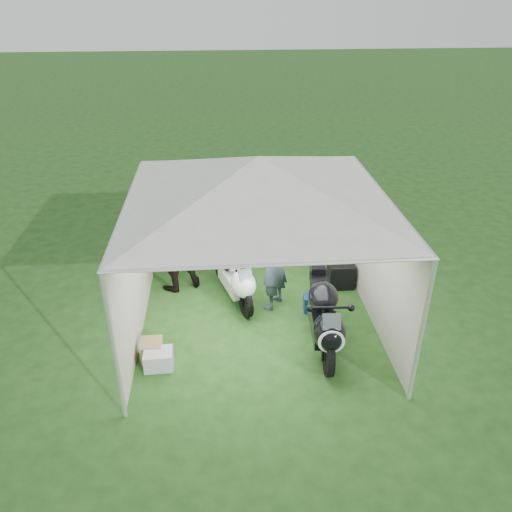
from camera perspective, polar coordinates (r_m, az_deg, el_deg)
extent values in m
plane|color=#1D4414|center=(8.83, 0.23, -7.56)|extent=(80.00, 80.00, 0.00)
cylinder|color=silver|center=(6.67, -15.92, -10.29)|extent=(0.06, 0.06, 2.30)
cylinder|color=silver|center=(7.02, 18.35, -8.51)|extent=(0.06, 0.06, 2.30)
cylinder|color=silver|center=(10.06, -12.18, 4.17)|extent=(0.06, 0.06, 2.30)
cylinder|color=silver|center=(10.30, 10.50, 4.92)|extent=(0.06, 0.06, 2.30)
cube|color=#BEB7A6|center=(9.98, -0.71, 4.64)|extent=(4.00, 0.02, 2.30)
cube|color=#BEB7A6|center=(8.30, -13.66, -1.59)|extent=(0.02, 4.00, 2.30)
cube|color=#BEB7A6|center=(8.58, 13.67, -0.52)|extent=(0.02, 4.00, 2.30)
pyramid|color=white|center=(7.57, 0.27, 8.82)|extent=(5.66, 5.66, 0.70)
cube|color=#99A5B7|center=(9.73, -10.56, 7.96)|extent=(0.22, 0.02, 0.28)
cube|color=#99A5B7|center=(9.70, -8.49, 8.06)|extent=(0.22, 0.02, 0.28)
cube|color=#99A5B7|center=(9.68, -6.40, 8.16)|extent=(0.22, 0.01, 0.28)
cube|color=#99A5B7|center=(9.68, -4.31, 8.25)|extent=(0.22, 0.01, 0.28)
cube|color=#99A5B7|center=(9.84, -10.41, 6.33)|extent=(0.22, 0.02, 0.28)
cube|color=#99A5B7|center=(9.81, -8.36, 6.43)|extent=(0.22, 0.01, 0.28)
cube|color=#99A5B7|center=(9.79, -6.31, 6.52)|extent=(0.22, 0.02, 0.28)
cube|color=#99A5B7|center=(9.79, -4.25, 6.60)|extent=(0.22, 0.01, 0.28)
cylinder|color=#D8590C|center=(9.67, 0.47, 8.94)|extent=(3.20, 0.02, 0.02)
cylinder|color=black|center=(8.84, -1.22, -5.23)|extent=(0.26, 0.58, 0.58)
cylinder|color=black|center=(9.93, -3.94, -1.16)|extent=(0.31, 0.59, 0.58)
cube|color=white|center=(9.30, -2.57, -2.82)|extent=(0.58, 0.97, 0.29)
ellipsoid|color=white|center=(8.75, -1.46, -3.23)|extent=(0.58, 0.68, 0.48)
ellipsoid|color=white|center=(9.18, -2.82, -0.48)|extent=(0.58, 0.69, 0.34)
cube|color=black|center=(9.53, -3.57, 0.27)|extent=(0.41, 0.63, 0.13)
cube|color=white|center=(9.76, -4.17, 1.50)|extent=(0.29, 0.34, 0.17)
cube|color=black|center=(9.53, -3.36, -0.85)|extent=(0.25, 0.53, 0.10)
cube|color=#3F474C|center=(8.53, -1.22, -2.19)|extent=(0.26, 0.20, 0.20)
cylinder|color=black|center=(7.71, 8.28, -11.13)|extent=(0.15, 0.66, 0.65)
cylinder|color=black|center=(8.92, 6.90, -4.85)|extent=(0.21, 0.66, 0.65)
cube|color=black|center=(8.20, 7.62, -7.50)|extent=(0.44, 1.06, 0.33)
ellipsoid|color=black|center=(7.58, 8.35, -8.58)|extent=(0.53, 0.68, 0.54)
ellipsoid|color=black|center=(8.05, 7.72, -4.54)|extent=(0.52, 0.70, 0.38)
cube|color=black|center=(8.44, 7.30, -3.29)|extent=(0.32, 0.67, 0.15)
cube|color=black|center=(8.70, 7.04, -1.54)|extent=(0.26, 0.34, 0.20)
cube|color=maroon|center=(8.45, 7.32, -4.74)|extent=(0.15, 0.60, 0.11)
cube|color=#3F474C|center=(7.30, 8.65, -7.44)|extent=(0.27, 0.17, 0.23)
cylinder|color=white|center=(7.39, 8.62, -9.71)|extent=(0.39, 0.05, 0.39)
cube|color=#1C42B7|center=(9.10, 6.75, -5.37)|extent=(0.43, 0.28, 0.31)
imported|color=black|center=(9.45, -9.47, 1.54)|extent=(1.16, 1.05, 1.94)
imported|color=slate|center=(8.79, 2.05, -0.65)|extent=(0.73, 0.80, 1.84)
cube|color=black|center=(9.83, 9.64, -2.15)|extent=(0.49, 0.39, 0.49)
cube|color=#B9BDC2|center=(7.98, -11.07, -11.50)|extent=(0.45, 0.35, 0.29)
cube|color=#93754C|center=(8.17, -11.82, -10.41)|extent=(0.34, 0.34, 0.30)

